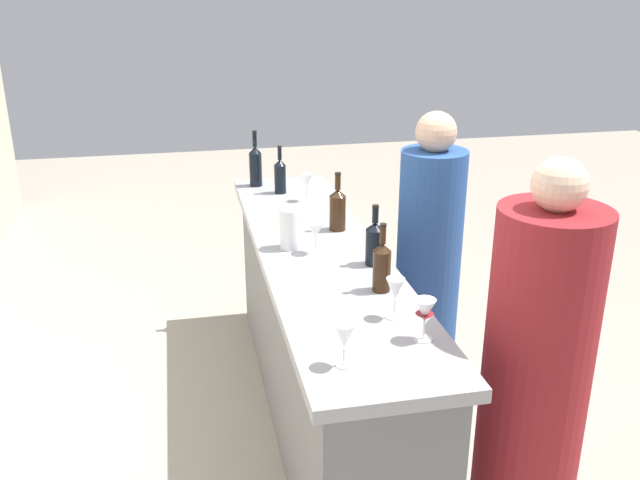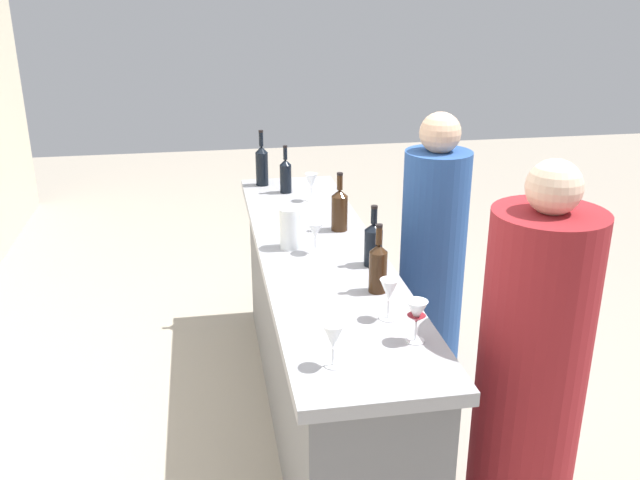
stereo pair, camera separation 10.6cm
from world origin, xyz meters
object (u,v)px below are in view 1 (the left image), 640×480
Objects in this scene: wine_bottle_leftmost_amber_brown at (382,266)px; wine_bottle_rightmost_near_black at (255,165)px; wine_glass_far_left at (315,231)px; wine_glass_near_left at (425,312)px; wine_glass_far_center at (344,337)px; water_pitcher at (290,229)px; wine_glass_near_center at (395,290)px; person_left_guest at (429,258)px; wine_bottle_second_left_near_black at (375,242)px; wine_bottle_center_amber_brown at (338,208)px; wine_glass_near_right at (307,182)px; person_center_guest at (535,379)px; wine_bottle_second_right_near_black at (280,175)px.

wine_bottle_rightmost_near_black reaches higher than wine_bottle_leftmost_amber_brown.
wine_bottle_rightmost_near_black reaches higher than wine_glass_far_left.
wine_glass_far_center is at bearing 109.70° from wine_glass_near_left.
water_pitcher is (0.97, 0.31, -0.01)m from wine_glass_near_left.
wine_glass_near_left is 0.19m from wine_glass_near_center.
wine_bottle_second_left_near_black is at bearing 53.80° from person_left_guest.
wine_bottle_second_left_near_black is at bearing -129.16° from water_pitcher.
wine_bottle_rightmost_near_black is (1.34, 0.36, 0.02)m from wine_bottle_second_left_near_black.
wine_glass_near_right is (0.50, 0.06, -0.00)m from wine_bottle_center_amber_brown.
wine_bottle_leftmost_amber_brown is at bearing -28.09° from wine_glass_far_center.
wine_bottle_center_amber_brown is 0.98m from wine_glass_near_center.
wine_glass_near_center reaches higher than wine_glass_far_center.
wine_glass_far_center is at bearing 138.08° from wine_glass_near_center.
water_pitcher reaches higher than wine_glass_far_center.
person_center_guest reaches higher than wine_bottle_rightmost_near_black.
wine_glass_near_center is at bearing -178.01° from wine_glass_near_right.
wine_bottle_leftmost_amber_brown reaches higher than water_pitcher.
wine_glass_near_center is 1.28m from person_left_guest.
wine_bottle_second_left_near_black is at bearing -9.95° from wine_bottle_leftmost_amber_brown.
water_pitcher is (0.09, 0.10, -0.01)m from wine_glass_far_left.
wine_bottle_second_right_near_black is 0.22m from wine_bottle_rightmost_near_black.
wine_glass_far_center is at bearing -179.18° from wine_bottle_rightmost_near_black.
person_center_guest is at bearing -82.02° from wine_glass_far_center.
water_pitcher is at bearing 174.16° from wine_bottle_second_right_near_black.
wine_glass_near_left is 0.10× the size of person_left_guest.
wine_bottle_second_right_near_black is at bearing -34.49° from person_left_guest.
wine_bottle_rightmost_near_black is (0.18, 0.12, 0.02)m from wine_bottle_second_right_near_black.
wine_bottle_second_right_near_black is at bearing -5.84° from water_pitcher.
wine_bottle_second_left_near_black is at bearing -164.73° from wine_bottle_rightmost_near_black.
wine_glass_near_right is at bearing 6.98° from wine_bottle_center_amber_brown.
wine_glass_far_left is at bearing 21.57° from wine_bottle_leftmost_amber_brown.
wine_glass_near_left is at bearing -176.00° from wine_bottle_leftmost_amber_brown.
wine_bottle_leftmost_amber_brown is 0.97× the size of wine_bottle_center_amber_brown.
wine_glass_far_left is at bearing 149.11° from wine_bottle_center_amber_brown.
wine_glass_near_right is at bearing -88.86° from person_center_guest.
wine_glass_far_center is at bearing 157.54° from wine_bottle_second_left_near_black.
wine_glass_far_left is 0.76× the size of water_pitcher.
wine_glass_far_left is 0.89m from person_left_guest.
wine_bottle_second_left_near_black reaches higher than wine_glass_far_center.
wine_bottle_leftmost_amber_brown is at bearing -58.77° from person_center_guest.
wine_glass_near_center is (0.18, 0.05, 0.00)m from wine_glass_near_left.
wine_bottle_second_right_near_black is 0.97m from wine_glass_far_left.
wine_bottle_second_right_near_black reaches higher than wine_bottle_second_left_near_black.
wine_glass_near_center is 0.10× the size of person_center_guest.
wine_bottle_second_right_near_black reaches higher than wine_glass_near_center.
wine_glass_near_right is 1.08× the size of wine_glass_far_left.
wine_glass_near_right is at bearing 3.46° from wine_glass_near_left.
wine_bottle_rightmost_near_black is at bearing 9.15° from wine_glass_near_center.
wine_glass_near_center is at bearing 172.51° from wine_bottle_second_left_near_black.
wine_bottle_leftmost_amber_brown is 1.25m from wine_glass_near_right.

